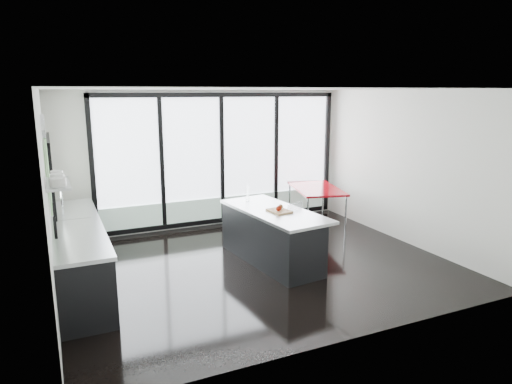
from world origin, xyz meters
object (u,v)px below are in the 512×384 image
island (271,236)px  red_table (316,207)px  bar_stool_near (302,240)px  bar_stool_far (298,236)px

island → red_table: 2.30m
bar_stool_near → red_table: red_table is taller
bar_stool_near → bar_stool_far: (0.15, 0.38, -0.06)m
bar_stool_far → red_table: red_table is taller
bar_stool_near → red_table: (1.32, 1.71, 0.03)m
red_table → bar_stool_far: bearing=-131.4°
island → bar_stool_far: island is taller
island → bar_stool_far: 0.63m
bar_stool_far → red_table: (1.17, 1.33, 0.09)m
bar_stool_near → red_table: bearing=30.1°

